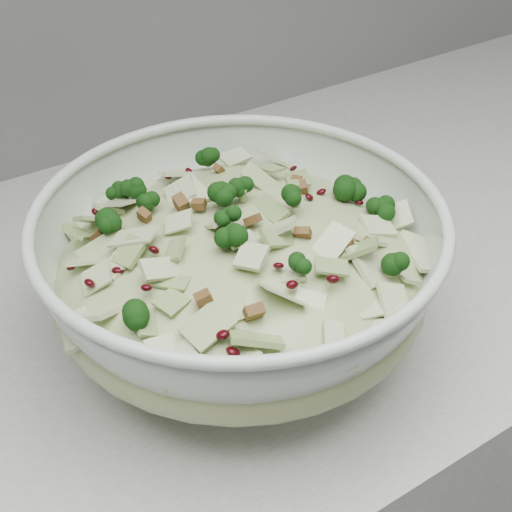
{
  "coord_description": "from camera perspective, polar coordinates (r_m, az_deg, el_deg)",
  "views": [
    {
      "loc": [
        -0.63,
        1.21,
        1.34
      ],
      "look_at": [
        -0.39,
        1.58,
        1.0
      ],
      "focal_mm": 50.0,
      "sensor_mm": 36.0,
      "label": 1
    }
  ],
  "objects": [
    {
      "name": "counter",
      "position": [
        1.2,
        12.97,
        -11.73
      ],
      "size": [
        3.6,
        0.6,
        0.9
      ],
      "primitive_type": "cube",
      "color": "silver",
      "rests_on": "floor"
    },
    {
      "name": "mixing_bowl",
      "position": [
        0.59,
        -1.28,
        -1.35
      ],
      "size": [
        0.34,
        0.34,
        0.13
      ],
      "rotation": [
        0.0,
        0.0,
        -0.03
      ],
      "color": "silver",
      "rests_on": "counter"
    },
    {
      "name": "salad",
      "position": [
        0.58,
        -1.31,
        0.31
      ],
      "size": [
        0.36,
        0.36,
        0.13
      ],
      "rotation": [
        0.0,
        0.0,
        -0.21
      ],
      "color": "#AAB47B",
      "rests_on": "mixing_bowl"
    }
  ]
}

